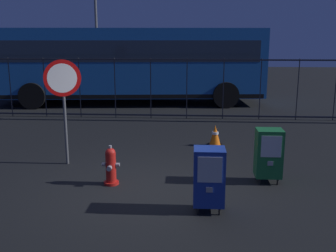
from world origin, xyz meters
TOP-DOWN VIEW (x-y plane):
  - ground_plane at (0.00, 0.00)m, footprint 60.00×60.00m
  - fire_hydrant at (-0.70, 0.21)m, footprint 0.33×0.32m
  - newspaper_box_primary at (2.22, 0.51)m, footprint 0.48×0.42m
  - newspaper_box_secondary at (1.06, -0.83)m, footprint 0.48×0.42m
  - stop_sign at (-1.88, 1.33)m, footprint 0.71×0.31m
  - traffic_cone at (1.37, 2.99)m, footprint 0.36×0.36m
  - fence_barrier at (0.00, 6.34)m, footprint 18.03×0.04m
  - bus_near at (-1.71, 9.34)m, footprint 10.68×3.53m
  - bus_far at (-4.80, 13.30)m, footprint 10.60×3.15m
  - street_light_near_left at (-4.31, 14.40)m, footprint 0.32×0.32m

SIDE VIEW (x-z plane):
  - ground_plane at x=0.00m, z-range 0.00..0.00m
  - traffic_cone at x=1.37m, z-range -0.01..0.52m
  - fire_hydrant at x=-0.70m, z-range -0.02..0.72m
  - newspaper_box_primary at x=2.22m, z-range 0.06..1.08m
  - newspaper_box_secondary at x=1.06m, z-range 0.06..1.08m
  - fence_barrier at x=0.00m, z-range 0.02..2.02m
  - stop_sign at x=-1.88m, z-range 0.49..2.72m
  - bus_near at x=-1.71m, z-range 0.21..3.21m
  - bus_far at x=-4.80m, z-range 0.21..3.21m
  - street_light_near_left at x=-4.31m, z-range 0.55..6.98m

